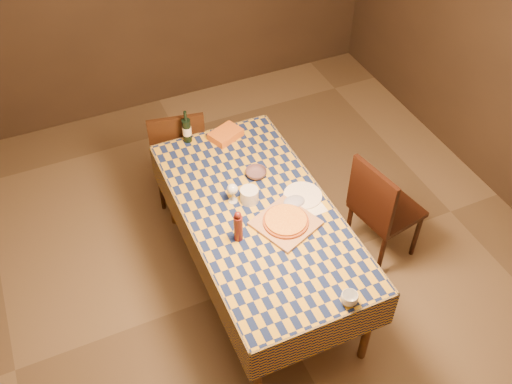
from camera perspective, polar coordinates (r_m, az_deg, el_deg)
room at (r=3.31m, az=0.35°, el=4.96°), size 5.00×5.10×2.70m
dining_table at (r=3.77m, az=0.31°, el=-2.71°), size 0.94×1.84×0.77m
cutting_board at (r=3.63m, az=2.98°, el=-3.15°), size 0.45×0.45×0.02m
pizza at (r=3.61m, az=3.00°, el=-2.89°), size 0.32×0.32×0.03m
pepper_mill at (r=3.47m, az=-1.79°, el=-3.48°), size 0.07×0.07×0.24m
bowl at (r=3.93m, az=-0.00°, el=1.91°), size 0.18×0.18×0.05m
wine_glass at (r=3.70m, az=-2.38°, el=0.23°), size 0.08×0.08×0.15m
wine_bottle at (r=4.20m, az=-6.94°, el=6.18°), size 0.08×0.08×0.26m
deli_tub at (r=3.74m, az=-0.67°, el=-0.34°), size 0.15×0.15×0.10m
takeout_container at (r=4.24m, az=-3.05°, el=5.76°), size 0.27×0.24×0.06m
white_plate at (r=3.81m, az=4.69°, el=-0.36°), size 0.34×0.34×0.01m
tumbler at (r=3.28m, az=9.32°, el=-10.49°), size 0.11×0.11×0.08m
flour_patch at (r=3.74m, az=4.64°, el=-1.53°), size 0.28×0.22×0.00m
flour_bag at (r=3.75m, az=3.82°, el=-0.96°), size 0.16×0.12×0.04m
chair_far at (r=4.57m, az=-7.82°, el=4.19°), size 0.49×0.50×0.93m
chair_right at (r=4.17m, az=12.32°, el=-1.48°), size 0.50×0.49×0.93m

